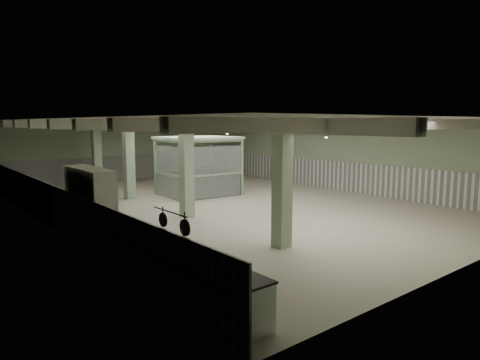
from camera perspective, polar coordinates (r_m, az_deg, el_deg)
floor at (r=18.28m, az=-2.01°, el=-3.30°), size 20.00×20.00×0.00m
ceiling at (r=17.95m, az=-2.06°, el=8.06°), size 14.00×20.00×0.02m
wall_back at (r=26.69m, az=-15.01°, el=3.80°), size 14.00×0.02×3.60m
wall_front at (r=11.71m, az=28.70°, el=-1.49°), size 14.00×0.02×3.60m
wall_left at (r=14.95m, az=-24.07°, el=0.57°), size 0.02×20.00×3.60m
wall_right at (r=22.89m, az=12.18°, el=3.29°), size 0.02×20.00×3.60m
wainscot_left at (r=15.11m, az=-23.76°, el=-3.37°), size 0.05×19.90×1.50m
wainscot_right at (r=22.97m, az=12.07°, el=0.67°), size 0.05×19.90×1.50m
wainscot_back at (r=26.76m, az=-14.91°, el=1.55°), size 13.90×0.05×1.50m
girder at (r=16.57m, az=-9.06°, el=7.24°), size 0.45×19.90×0.40m
beam_a at (r=12.75m, az=18.69°, el=7.03°), size 13.90×0.35×0.32m
beam_b at (r=14.25m, az=10.15°, el=7.33°), size 13.90×0.35×0.32m
beam_c at (r=16.01m, az=3.34°, el=7.46°), size 13.90×0.35×0.32m
beam_d at (r=17.94m, az=-2.06°, el=7.48°), size 13.90×0.35×0.32m
beam_e at (r=20.01m, az=-6.38°, el=7.46°), size 13.90×0.35×0.32m
beam_f at (r=22.16m, az=-9.88°, el=7.40°), size 13.90×0.35×0.32m
beam_g at (r=24.37m, az=-12.74°, el=7.34°), size 13.90×0.35×0.32m
column_a at (r=11.86m, az=5.64°, el=-0.47°), size 0.42×0.42×3.60m
column_b at (r=15.80m, az=-7.14°, el=1.52°), size 0.42×0.42×3.60m
column_c at (r=20.21m, az=-14.61°, el=2.66°), size 0.42×0.42×3.60m
column_d at (r=23.91m, az=-18.55°, el=3.24°), size 0.42×0.42×3.60m
hook_rail at (r=7.94m, az=-9.36°, el=-4.20°), size 0.02×1.20×0.02m
pendant_front at (r=14.64m, az=11.41°, el=5.86°), size 0.44×0.44×0.22m
pendant_mid at (r=18.65m, az=-1.74°, el=6.35°), size 0.44×0.44×0.22m
pendant_back at (r=22.84m, az=-9.36°, el=6.49°), size 0.44×0.44×0.22m
prep_counter at (r=9.08m, az=-9.17°, el=-11.79°), size 0.93×5.36×0.91m
pitcher_near at (r=8.54m, az=-7.15°, el=-9.01°), size 0.20×0.22×0.26m
pitcher_far at (r=8.88m, az=-8.83°, el=-8.29°), size 0.21×0.24×0.28m
veg_colander at (r=8.87m, az=-9.93°, el=-8.53°), size 0.60×0.60×0.23m
orange_bowl at (r=7.31m, az=-1.03°, el=-12.53°), size 0.29×0.29×0.09m
skillet_near at (r=7.64m, az=-7.36°, el=-6.32°), size 0.04×0.30×0.30m
skillet_far at (r=8.32m, az=-10.23°, el=-5.24°), size 0.04×0.27×0.27m
walkin_cooler at (r=12.69m, az=-19.24°, el=-3.40°), size 0.90×2.47×2.26m
guard_booth at (r=20.72m, az=-5.60°, el=3.19°), size 3.60×3.08×2.81m
filing_cabinet at (r=21.88m, az=-1.54°, el=0.01°), size 0.42×0.56×1.12m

